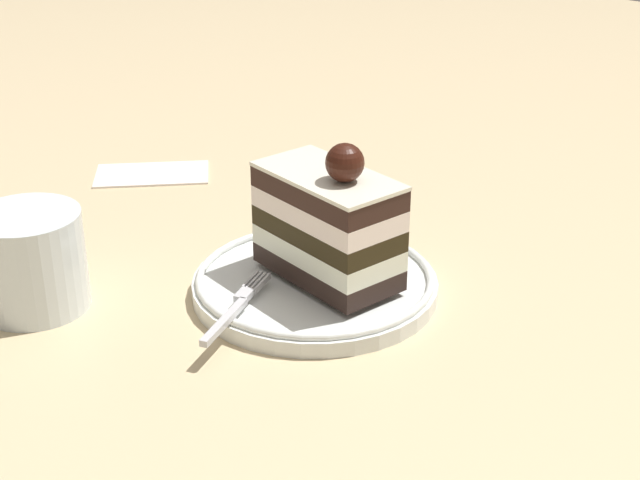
# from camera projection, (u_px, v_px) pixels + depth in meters

# --- Properties ---
(ground_plane) EXTENTS (2.40, 2.40, 0.00)m
(ground_plane) POSITION_uv_depth(u_px,v_px,m) (338.00, 280.00, 0.76)
(ground_plane) COLOR #D0B88C
(dessert_plate) EXTENTS (0.19, 0.19, 0.02)m
(dessert_plate) POSITION_uv_depth(u_px,v_px,m) (320.00, 285.00, 0.73)
(dessert_plate) COLOR white
(dessert_plate) RESTS_ON ground_plane
(cake_slice) EXTENTS (0.08, 0.12, 0.11)m
(cake_slice) POSITION_uv_depth(u_px,v_px,m) (329.00, 223.00, 0.71)
(cake_slice) COLOR black
(cake_slice) RESTS_ON dessert_plate
(fork) EXTENTS (0.10, 0.04, 0.00)m
(fork) POSITION_uv_depth(u_px,v_px,m) (236.00, 304.00, 0.68)
(fork) COLOR silver
(fork) RESTS_ON dessert_plate
(drink_glass_near) EXTENTS (0.08, 0.08, 0.08)m
(drink_glass_near) POSITION_uv_depth(u_px,v_px,m) (31.00, 265.00, 0.71)
(drink_glass_near) COLOR silver
(drink_glass_near) RESTS_ON ground_plane
(folded_napkin) EXTENTS (0.12, 0.12, 0.00)m
(folded_napkin) POSITION_uv_depth(u_px,v_px,m) (152.00, 173.00, 0.96)
(folded_napkin) COLOR white
(folded_napkin) RESTS_ON ground_plane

